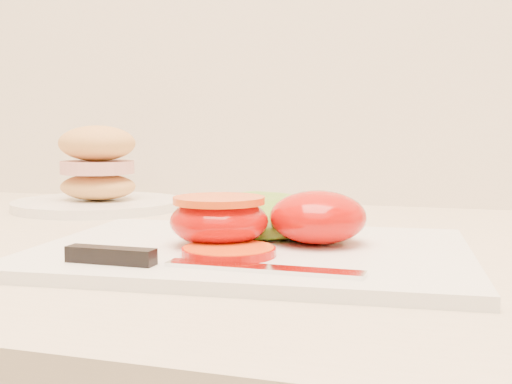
% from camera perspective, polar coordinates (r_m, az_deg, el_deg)
% --- Properties ---
extents(cutting_board, '(0.38, 0.29, 0.01)m').
position_cam_1_polar(cutting_board, '(0.54, -0.31, -5.35)').
color(cutting_board, white).
rests_on(cutting_board, counter).
extents(tomato_half_dome, '(0.08, 0.08, 0.05)m').
position_cam_1_polar(tomato_half_dome, '(0.55, 5.53, -2.24)').
color(tomato_half_dome, '#D30400').
rests_on(tomato_half_dome, cutting_board).
extents(tomato_half_cut, '(0.08, 0.08, 0.04)m').
position_cam_1_polar(tomato_half_cut, '(0.54, -3.30, -2.40)').
color(tomato_half_cut, '#D30400').
rests_on(tomato_half_cut, cutting_board).
extents(tomato_slice_0, '(0.07, 0.07, 0.01)m').
position_cam_1_polar(tomato_slice_0, '(0.50, -2.44, -5.28)').
color(tomato_slice_0, '#EE5D11').
rests_on(tomato_slice_0, cutting_board).
extents(lettuce_leaf_0, '(0.20, 0.17, 0.03)m').
position_cam_1_polar(lettuce_leaf_0, '(0.62, -0.17, -2.11)').
color(lettuce_leaf_0, '#84B32F').
rests_on(lettuce_leaf_0, cutting_board).
extents(lettuce_leaf_1, '(0.12, 0.11, 0.02)m').
position_cam_1_polar(lettuce_leaf_1, '(0.61, 4.02, -2.61)').
color(lettuce_leaf_1, '#84B32F').
rests_on(lettuce_leaf_1, cutting_board).
extents(knife, '(0.22, 0.03, 0.01)m').
position_cam_1_polar(knife, '(0.47, -7.77, -6.04)').
color(knife, silver).
rests_on(knife, cutting_board).
extents(sandwich_plate, '(0.23, 0.23, 0.11)m').
position_cam_1_polar(sandwich_plate, '(0.89, -13.88, 1.10)').
color(sandwich_plate, white).
rests_on(sandwich_plate, counter).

